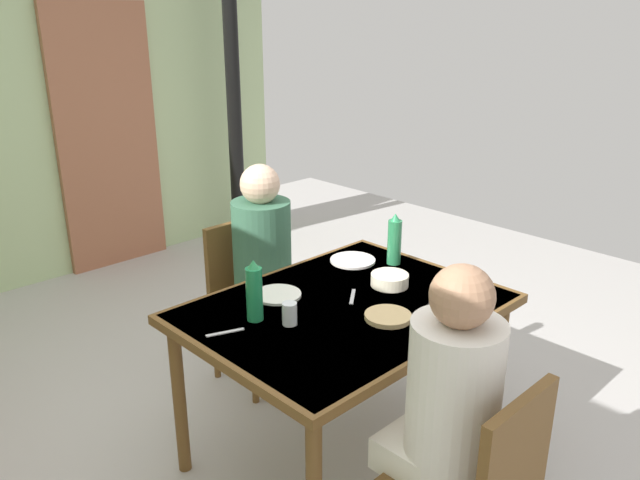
# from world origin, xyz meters

# --- Properties ---
(ground_plane) EXTENTS (7.25, 7.25, 0.00)m
(ground_plane) POSITION_xyz_m (0.00, 0.00, 0.00)
(ground_plane) COLOR #B9B5B2
(wall_back) EXTENTS (4.43, 0.10, 2.61)m
(wall_back) POSITION_xyz_m (0.00, 2.79, 1.31)
(wall_back) COLOR #B2CB94
(wall_back) RESTS_ON ground_plane
(door_wooden) EXTENTS (0.80, 0.05, 2.00)m
(door_wooden) POSITION_xyz_m (0.64, 2.71, 1.00)
(door_wooden) COLOR #9F6144
(door_wooden) RESTS_ON ground_plane
(stove_pipe_column) EXTENTS (0.12, 0.12, 2.61)m
(stove_pipe_column) POSITION_xyz_m (1.65, 2.44, 1.31)
(stove_pipe_column) COLOR black
(stove_pipe_column) RESTS_ON ground_plane
(dining_table) EXTENTS (1.30, 0.98, 0.76)m
(dining_table) POSITION_xyz_m (0.22, -0.21, 0.69)
(dining_table) COLOR brown
(dining_table) RESTS_ON ground_plane
(chair_far_diner) EXTENTS (0.40, 0.40, 0.87)m
(chair_far_diner) POSITION_xyz_m (0.36, 0.63, 0.50)
(chair_far_diner) COLOR brown
(chair_far_diner) RESTS_ON ground_plane
(person_near_diner) EXTENTS (0.30, 0.37, 0.77)m
(person_near_diner) POSITION_xyz_m (-0.03, -0.92, 0.78)
(person_near_diner) COLOR silver
(person_near_diner) RESTS_ON ground_plane
(person_far_diner) EXTENTS (0.30, 0.37, 0.77)m
(person_far_diner) POSITION_xyz_m (0.36, 0.49, 0.78)
(person_far_diner) COLOR #356D4E
(person_far_diner) RESTS_ON ground_plane
(water_bottle_green_near) EXTENTS (0.07, 0.07, 0.26)m
(water_bottle_green_near) POSITION_xyz_m (0.73, -0.06, 0.88)
(water_bottle_green_near) COLOR #2A7F4D
(water_bottle_green_near) RESTS_ON dining_table
(water_bottle_green_far) EXTENTS (0.07, 0.07, 0.26)m
(water_bottle_green_far) POSITION_xyz_m (-0.14, -0.06, 0.88)
(water_bottle_green_far) COLOR #1F834D
(water_bottle_green_far) RESTS_ON dining_table
(serving_bowl_center) EXTENTS (0.17, 0.17, 0.05)m
(serving_bowl_center) POSITION_xyz_m (0.51, -0.22, 0.79)
(serving_bowl_center) COLOR #F2E5C7
(serving_bowl_center) RESTS_ON dining_table
(dinner_plate_near_left) EXTENTS (0.22, 0.22, 0.01)m
(dinner_plate_near_left) POSITION_xyz_m (0.60, 0.10, 0.77)
(dinner_plate_near_left) COLOR white
(dinner_plate_near_left) RESTS_ON dining_table
(dinner_plate_near_right) EXTENTS (0.21, 0.21, 0.01)m
(dinner_plate_near_right) POSITION_xyz_m (0.07, 0.05, 0.77)
(dinner_plate_near_right) COLOR white
(dinner_plate_near_right) RESTS_ON dining_table
(dinner_plate_far_center) EXTENTS (0.21, 0.21, 0.01)m
(dinner_plate_far_center) POSITION_xyz_m (0.67, -0.46, 0.77)
(dinner_plate_far_center) COLOR white
(dinner_plate_far_center) RESTS_ON dining_table
(drinking_glass_by_near_diner) EXTENTS (0.06, 0.06, 0.10)m
(drinking_glass_by_near_diner) POSITION_xyz_m (0.41, -0.54, 0.81)
(drinking_glass_by_near_diner) COLOR silver
(drinking_glass_by_near_diner) RESTS_ON dining_table
(drinking_glass_by_far_diner) EXTENTS (0.06, 0.06, 0.09)m
(drinking_glass_by_far_diner) POSITION_xyz_m (-0.06, -0.18, 0.81)
(drinking_glass_by_far_diner) COLOR silver
(drinking_glass_by_far_diner) RESTS_ON dining_table
(bread_plate_sliced) EXTENTS (0.19, 0.19, 0.02)m
(bread_plate_sliced) POSITION_xyz_m (0.25, -0.42, 0.77)
(bread_plate_sliced) COLOR #DBB77A
(bread_plate_sliced) RESTS_ON dining_table
(cutlery_knife_near) EXTENTS (0.15, 0.07, 0.00)m
(cutlery_knife_near) POSITION_xyz_m (-0.29, -0.06, 0.76)
(cutlery_knife_near) COLOR silver
(cutlery_knife_near) RESTS_ON dining_table
(cutlery_fork_near) EXTENTS (0.13, 0.11, 0.00)m
(cutlery_fork_near) POSITION_xyz_m (0.30, -0.18, 0.76)
(cutlery_fork_near) COLOR silver
(cutlery_fork_near) RESTS_ON dining_table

